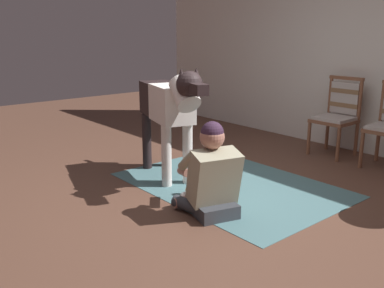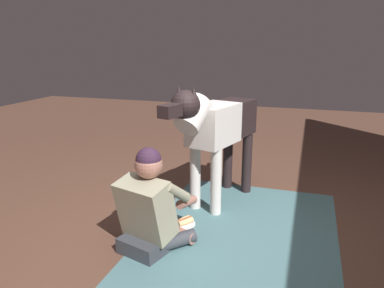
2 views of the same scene
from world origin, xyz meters
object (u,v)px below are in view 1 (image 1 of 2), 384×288
at_px(large_dog, 170,107).
at_px(hot_dog_on_plate, 191,193).
at_px(dining_chair_left_of_pair, 338,112).
at_px(person_sitting_on_floor, 211,177).

height_order(large_dog, hot_dog_on_plate, large_dog).
xyz_separation_m(dining_chair_left_of_pair, hot_dog_on_plate, (-0.08, -2.36, -0.52)).
xyz_separation_m(person_sitting_on_floor, hot_dog_on_plate, (-0.42, 0.12, -0.31)).
height_order(person_sitting_on_floor, large_dog, large_dog).
height_order(dining_chair_left_of_pair, person_sitting_on_floor, dining_chair_left_of_pair).
bearing_deg(dining_chair_left_of_pair, hot_dog_on_plate, -91.82).
height_order(dining_chair_left_of_pair, large_dog, large_dog).
bearing_deg(large_dog, dining_chair_left_of_pair, 74.91).
height_order(dining_chair_left_of_pair, hot_dog_on_plate, dining_chair_left_of_pair).
relative_size(large_dog, hot_dog_on_plate, 7.38).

